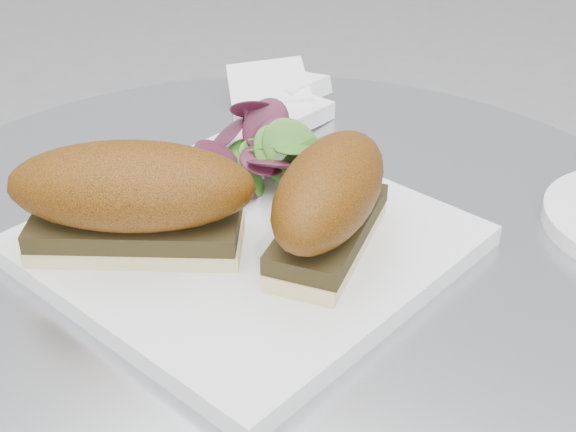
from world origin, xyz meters
name	(u,v)px	position (x,y,z in m)	size (l,w,h in m)	color
plate	(247,242)	(-0.02, -0.01, 0.74)	(0.27, 0.27, 0.02)	white
sandwich_left	(133,197)	(-0.08, -0.06, 0.79)	(0.19, 0.16, 0.08)	beige
sandwich_right	(329,200)	(0.04, 0.01, 0.79)	(0.09, 0.16, 0.08)	beige
salad	(260,147)	(-0.06, 0.08, 0.77)	(0.11, 0.11, 0.05)	#4B7C28
napkin	(280,105)	(-0.13, 0.21, 0.74)	(0.11, 0.11, 0.02)	white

